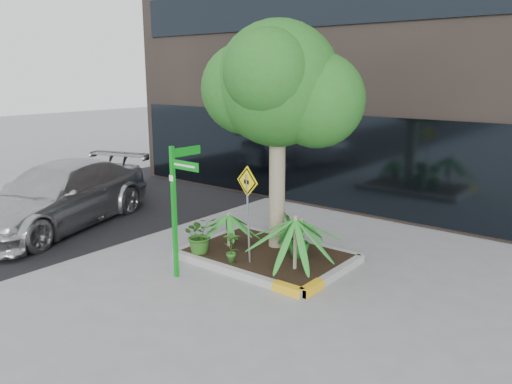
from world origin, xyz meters
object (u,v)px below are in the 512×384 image
Objects in this scene: parked_car at (58,196)px; tree at (278,84)px; street_sign_post at (177,198)px; cattle_sign at (248,198)px.

tree is at bearing 2.31° from parked_car.
street_sign_post is 1.30× the size of cattle_sign.
street_sign_post reaches higher than cattle_sign.
parked_car is at bearing -161.35° from cattle_sign.
tree is 0.90× the size of parked_car.
cattle_sign is at bearing 55.27° from street_sign_post.
tree is 2.53× the size of cattle_sign.
cattle_sign is (5.53, 0.72, 0.67)m from parked_car.
cattle_sign reaches higher than parked_car.
tree reaches higher than street_sign_post.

